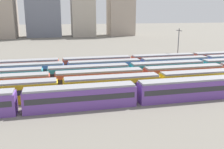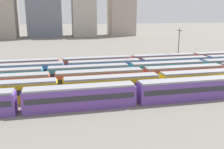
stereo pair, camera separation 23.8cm
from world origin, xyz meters
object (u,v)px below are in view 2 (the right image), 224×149
train_track_0 (80,97)px  train_track_3 (167,69)px  train_track_4 (207,63)px  train_track_2 (184,74)px  catenary_pole_1 (179,45)px  train_track_5 (163,61)px

train_track_0 → train_track_3: same height
train_track_0 → train_track_3: 27.27m
train_track_0 → train_track_3: bearing=34.9°
train_track_0 → train_track_3: (22.37, 15.60, 0.00)m
train_track_3 → train_track_4: size_ratio=0.83×
train_track_2 → train_track_3: bearing=106.3°
train_track_3 → catenary_pole_1: 16.96m
train_track_4 → catenary_pole_1: size_ratio=10.56×
train_track_3 → train_track_0: bearing=-145.1°
train_track_5 → train_track_4: bearing=-26.5°
train_track_0 → train_track_5: (26.02, 26.00, 0.00)m
train_track_0 → train_track_4: 41.98m
train_track_0 → train_track_5: same height
train_track_0 → catenary_pole_1: 43.35m
train_track_3 → train_track_5: 11.02m
train_track_4 → train_track_5: same height
train_track_4 → train_track_3: bearing=-159.7°
train_track_2 → train_track_4: (12.57, 10.40, 0.00)m
train_track_4 → catenary_pole_1: bearing=118.7°
train_track_0 → train_track_5: size_ratio=0.60×
train_track_0 → train_track_4: same height
train_track_0 → train_track_2: size_ratio=0.60×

